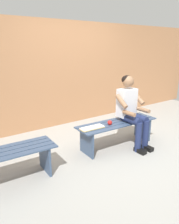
{
  "coord_description": "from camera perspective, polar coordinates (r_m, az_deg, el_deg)",
  "views": [
    {
      "loc": [
        2.54,
        2.7,
        1.75
      ],
      "look_at": [
        0.71,
        0.15,
        0.8
      ],
      "focal_mm": 35.25,
      "sensor_mm": 36.0,
      "label": 1
    }
  ],
  "objects": [
    {
      "name": "ground_plane",
      "position": [
        2.88,
        5.23,
        -21.12
      ],
      "size": [
        10.0,
        7.0,
        0.04
      ],
      "primitive_type": "cube",
      "color": "#9E9E99"
    },
    {
      "name": "person_seated",
      "position": [
        3.94,
        10.82,
        0.92
      ],
      "size": [
        0.5,
        0.69,
        1.26
      ],
      "color": "silver",
      "rests_on": "ground"
    },
    {
      "name": "book_open",
      "position": [
        3.6,
        0.7,
        -4.12
      ],
      "size": [
        0.42,
        0.18,
        0.02
      ],
      "rotation": [
        0.0,
        0.0,
        -0.05
      ],
      "color": "white",
      "rests_on": "bench_near"
    },
    {
      "name": "bench_near",
      "position": [
        3.96,
        7.18,
        -4.19
      ],
      "size": [
        1.55,
        0.5,
        0.45
      ],
      "rotation": [
        0.0,
        0.0,
        -0.05
      ],
      "color": "#384C6B",
      "rests_on": "ground"
    },
    {
      "name": "brick_wall",
      "position": [
        4.89,
        -10.79,
        9.32
      ],
      "size": [
        9.5,
        0.24,
        2.28
      ],
      "primitive_type": "cube",
      "color": "#B27A51",
      "rests_on": "ground"
    },
    {
      "name": "apple",
      "position": [
        3.77,
        5.29,
        -2.76
      ],
      "size": [
        0.08,
        0.08,
        0.08
      ],
      "primitive_type": "sphere",
      "color": "red",
      "rests_on": "bench_near"
    }
  ]
}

